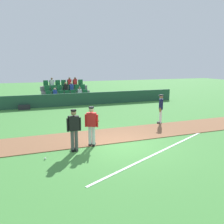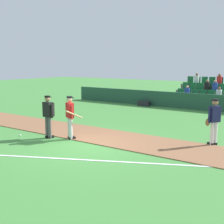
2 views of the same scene
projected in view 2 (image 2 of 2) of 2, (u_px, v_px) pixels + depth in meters
The scene contains 10 objects.
ground_plane at pixel (87, 145), 11.90m from camera, with size 80.00×80.00×0.00m, color #42843A.
infield_dirt_path at pixel (111, 137), 13.12m from camera, with size 28.00×2.50×0.03m, color brown.
foul_line_chalk at pixel (151, 164), 9.76m from camera, with size 12.00×0.10×0.01m, color white.
dugout_fence at pixel (197, 102), 20.67m from camera, with size 20.00×0.16×1.08m, color #234C38.
stadium_bleachers at pixel (207, 98), 22.16m from camera, with size 4.45×2.95×2.30m.
batter_red_jersey at pixel (70, 116), 12.71m from camera, with size 0.64×0.79×1.76m.
umpire_home_plate at pixel (48, 114), 12.90m from camera, with size 0.59×0.31×1.76m.
runner_navy_jersey at pixel (214, 120), 11.77m from camera, with size 0.47×0.59×1.76m.
baseball at pixel (20, 135), 13.38m from camera, with size 0.07×0.07×0.07m, color white.
equipment_bag at pixel (144, 103), 22.53m from camera, with size 0.90×0.36×0.36m, color #232328.
Camera 2 is at (7.53, -8.82, 3.11)m, focal length 50.68 mm.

